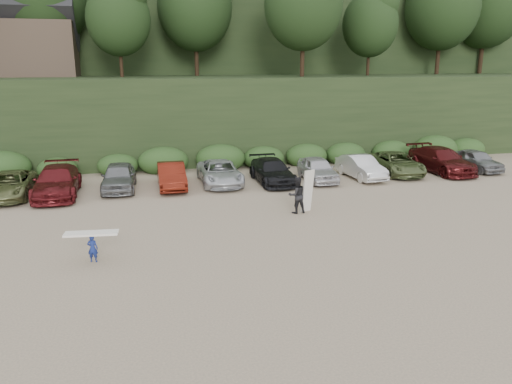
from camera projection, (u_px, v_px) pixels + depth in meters
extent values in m
plane|color=tan|center=(246.00, 243.00, 20.04)|extent=(120.00, 120.00, 0.00)
cube|color=black|center=(186.00, 114.00, 39.97)|extent=(80.00, 14.00, 6.00)
cube|color=black|center=(167.00, 54.00, 55.63)|extent=(90.00, 30.00, 16.00)
ellipsoid|color=black|center=(182.00, 9.00, 37.95)|extent=(66.00, 12.00, 10.00)
cube|color=#2B491E|center=(191.00, 162.00, 33.40)|extent=(46.20, 2.00, 1.20)
cube|color=brown|center=(22.00, 49.00, 37.83)|extent=(8.00, 6.00, 4.00)
imported|color=#656C3E|center=(9.00, 185.00, 26.67)|extent=(2.32, 4.96, 1.37)
imported|color=maroon|center=(57.00, 182.00, 26.98)|extent=(2.25, 5.47, 1.59)
imported|color=slate|center=(119.00, 177.00, 28.26)|extent=(2.03, 4.59, 1.53)
imported|color=maroon|center=(171.00, 176.00, 28.71)|extent=(1.57, 4.38, 1.44)
imported|color=silver|center=(220.00, 173.00, 29.64)|extent=(2.33, 5.00, 1.39)
imported|color=black|center=(272.00, 171.00, 29.98)|extent=(2.06, 4.90, 1.41)
imported|color=silver|center=(317.00, 169.00, 30.49)|extent=(1.88, 4.32, 1.45)
imported|color=silver|center=(361.00, 167.00, 31.15)|extent=(1.83, 4.42, 1.42)
imported|color=#5C6B3E|center=(396.00, 163.00, 32.36)|extent=(2.55, 5.11, 1.39)
imported|color=#4C1112|center=(441.00, 160.00, 32.83)|extent=(2.54, 5.65, 1.61)
imported|color=gray|center=(476.00, 160.00, 33.43)|extent=(1.91, 4.21, 1.40)
imported|color=navy|center=(93.00, 248.00, 18.05)|extent=(0.43, 0.33, 1.04)
cube|color=white|center=(91.00, 233.00, 17.91)|extent=(1.94, 0.72, 0.08)
imported|color=black|center=(297.00, 195.00, 23.87)|extent=(0.91, 0.74, 1.77)
cube|color=silver|center=(308.00, 191.00, 24.00)|extent=(0.66, 0.52, 2.09)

